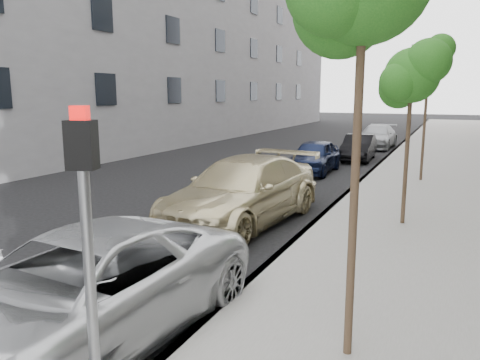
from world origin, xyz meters
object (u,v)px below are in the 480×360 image
Objects in this scene: suv at (242,191)px; sedan_rear at (377,137)px; tree_far at (430,58)px; sedan_blue at (314,156)px; tree_mid at (413,75)px; signal_pole at (87,237)px; sedan_black at (359,147)px; minivan at (80,291)px.

suv is 19.01m from sedan_rear.
tree_far reaches higher than sedan_blue.
tree_mid is 1.08× the size of sedan_blue.
sedan_black is (-1.43, 20.72, -1.42)m from signal_pole.
tree_far is 1.71× the size of signal_pole.
tree_far is at bearing 62.97° from signal_pole.
suv is 8.51m from sedan_blue.
minivan is 19.40m from sedan_black.
tree_far reaches higher than tree_mid.
tree_mid is 4.95m from suv.
sedan_rear is (0.53, 19.00, -0.13)m from suv.
sedan_blue is (-1.01, 14.84, -0.06)m from minivan.
tree_mid is at bearing -77.78° from sedan_rear.
suv is 13.06m from sedan_black.
signal_pole reaches higher than minivan.
sedan_black is (-3.33, 5.38, -3.90)m from tree_far.
minivan is 6.37m from suv.
minivan is 14.88m from sedan_blue.
sedan_blue is at bearing 99.30° from suv.
sedan_blue is 1.05× the size of sedan_black.
sedan_blue is at bearing 120.67° from tree_mid.
minivan is at bearing -113.85° from tree_mid.
tree_mid is 9.19m from signal_pole.
sedan_black is (0.53, 13.05, -0.20)m from suv.
signal_pole is at bearing -85.28° from sedan_rear.
sedan_blue is at bearing -93.85° from sedan_rear.
tree_mid is 1.44× the size of signal_pole.
tree_mid is 0.81× the size of minivan.
suv is (-1.96, 7.67, -1.22)m from signal_pole.
tree_far reaches higher than sedan_rear.
tree_mid reaches higher than sedan_rear.
minivan is at bearing -79.24° from suv.
tree_far is at bearing -71.99° from sedan_rear.
sedan_rear is at bearing 100.57° from tree_mid.
suv is 1.19× the size of sedan_rear.
tree_mid is 6.55m from tree_far.
minivan is 25.35m from sedan_rear.
sedan_rear is (-3.33, 11.33, -3.83)m from tree_far.
tree_mid reaches higher than signal_pole.
sedan_black is at bearing 76.65° from sedan_blue.
tree_mid is at bearing -76.81° from sedan_black.
sedan_black is (1.01, 4.56, -0.05)m from sedan_blue.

